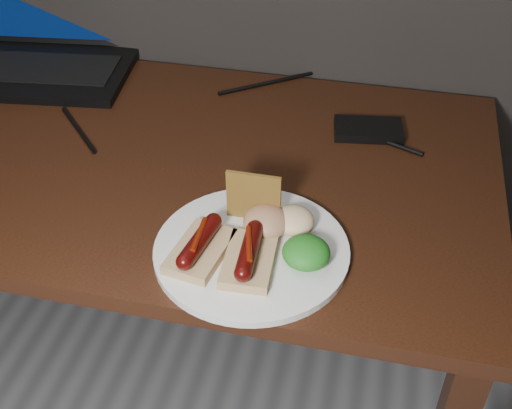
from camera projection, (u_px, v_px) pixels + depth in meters
The scene contains 11 objects.
desk at pixel (118, 186), 1.24m from camera, with size 1.40×0.70×0.75m.
laptop at pixel (51, 41), 1.42m from camera, with size 0.40×0.38×0.25m.
hard_drive at pixel (368, 130), 1.22m from camera, with size 0.13×0.08×0.02m, color black.
desk_cables at pixel (161, 106), 1.30m from camera, with size 0.96×0.40×0.01m.
plate at pixel (252, 250), 0.96m from camera, with size 0.29×0.29×0.01m, color silver.
bread_sausage_left at pixel (200, 247), 0.93m from camera, with size 0.09×0.12×0.04m.
bread_sausage_center at pixel (249, 256), 0.92m from camera, with size 0.08×0.12×0.04m.
crispbread at pixel (254, 197), 0.98m from camera, with size 0.09×0.01×0.09m, color olive.
salad_greens at pixel (306, 252), 0.92m from camera, with size 0.07×0.07×0.04m, color #115514.
salsa_mound at pixel (267, 221), 0.97m from camera, with size 0.07×0.07×0.04m, color maroon.
coleslaw_mound at pixel (293, 220), 0.98m from camera, with size 0.06×0.06×0.04m, color beige.
Camera 1 is at (0.48, 0.48, 1.41)m, focal length 45.00 mm.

